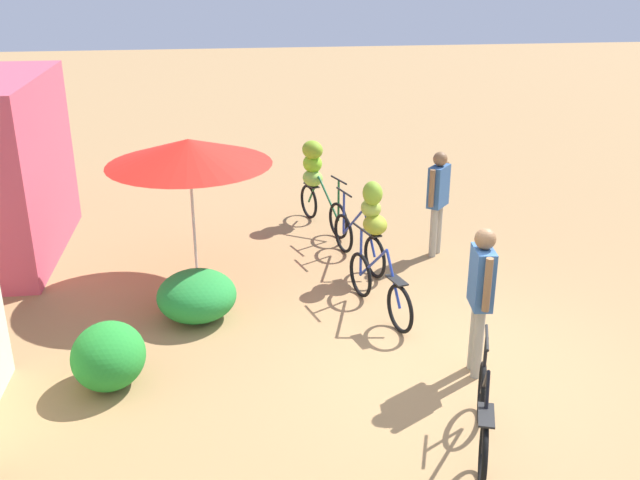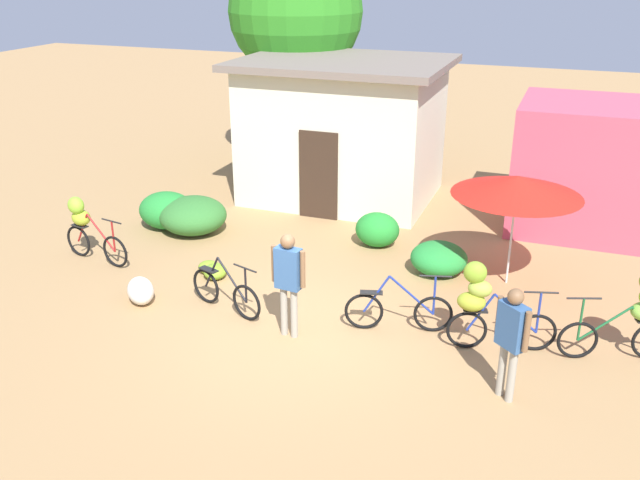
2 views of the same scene
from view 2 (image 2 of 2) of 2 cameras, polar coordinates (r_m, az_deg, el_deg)
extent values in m
plane|color=#A07A4D|center=(11.18, -1.77, -7.39)|extent=(60.00, 60.00, 0.00)
cube|color=beige|center=(16.84, 1.91, 8.80)|extent=(4.30, 3.31, 3.16)
cube|color=#72665B|center=(16.53, 1.99, 14.40)|extent=(4.80, 3.81, 0.16)
cube|color=#332319|center=(15.47, -0.12, 5.33)|extent=(0.90, 0.06, 2.00)
cube|color=#D1495F|center=(15.97, 21.58, 5.64)|extent=(3.20, 2.80, 2.73)
cylinder|color=brown|center=(19.44, -1.92, 10.61)|extent=(0.36, 0.36, 3.13)
sphere|color=#2B801E|center=(19.08, -2.02, 18.35)|extent=(3.53, 3.53, 3.53)
ellipsoid|color=#248331|center=(15.44, -12.49, 2.40)|extent=(1.25, 1.05, 0.81)
ellipsoid|color=#306E2D|center=(15.06, -10.42, 2.01)|extent=(1.45, 1.41, 0.78)
ellipsoid|color=#24882E|center=(14.20, 4.75, 0.86)|extent=(0.91, 0.79, 0.71)
ellipsoid|color=#248735|center=(13.11, 9.77, -1.50)|extent=(1.07, 1.01, 0.61)
cylinder|color=beige|center=(12.76, 15.52, 0.58)|extent=(0.04, 0.04, 1.97)
cone|color=red|center=(12.47, 15.94, 4.34)|extent=(2.27, 2.27, 0.35)
torus|color=black|center=(13.76, -16.52, -0.93)|extent=(0.63, 0.17, 0.63)
torus|color=black|center=(14.49, -19.28, -0.08)|extent=(0.63, 0.17, 0.63)
cylinder|color=maroon|center=(14.24, -18.97, 0.95)|extent=(0.39, 0.11, 0.65)
cylinder|color=maroon|center=(13.88, -17.60, 0.56)|extent=(0.68, 0.16, 0.66)
cylinder|color=black|center=(13.53, -16.81, 1.49)|extent=(0.50, 0.12, 0.03)
cylinder|color=maroon|center=(13.64, -16.67, 0.27)|extent=(0.04, 0.04, 0.62)
cube|color=black|center=(14.29, -19.19, 1.12)|extent=(0.38, 0.20, 0.02)
ellipsoid|color=#97AE2C|center=(14.23, -19.09, 1.76)|extent=(0.48, 0.42, 0.31)
ellipsoid|color=#86C330|center=(14.14, -19.47, 2.70)|extent=(0.46, 0.43, 0.34)
torus|color=black|center=(11.38, -6.08, -5.15)|extent=(0.60, 0.24, 0.62)
torus|color=black|center=(12.03, -9.38, -3.76)|extent=(0.60, 0.24, 0.62)
cylinder|color=black|center=(11.78, -8.92, -2.63)|extent=(0.36, 0.15, 0.64)
cylinder|color=black|center=(11.45, -7.27, -3.29)|extent=(0.63, 0.24, 0.65)
cylinder|color=black|center=(11.11, -6.21, -2.32)|extent=(0.48, 0.19, 0.03)
cylinder|color=black|center=(11.24, -6.14, -3.75)|extent=(0.04, 0.04, 0.62)
cube|color=black|center=(11.81, -9.16, -2.42)|extent=(0.39, 0.25, 0.02)
torus|color=black|center=(11.12, 9.30, -6.04)|extent=(0.61, 0.22, 0.62)
torus|color=black|center=(11.08, 3.64, -5.89)|extent=(0.61, 0.22, 0.62)
cylinder|color=navy|center=(10.93, 4.68, -4.46)|extent=(0.41, 0.15, 0.65)
cylinder|color=navy|center=(10.95, 7.55, -4.54)|extent=(0.72, 0.24, 0.66)
cylinder|color=black|center=(10.82, 9.52, -2.96)|extent=(0.49, 0.17, 0.03)
cylinder|color=navy|center=(10.97, 9.41, -4.52)|extent=(0.04, 0.04, 0.66)
cube|color=black|center=(10.92, 4.25, -4.34)|extent=(0.38, 0.23, 0.02)
torus|color=black|center=(10.97, 17.37, -7.28)|extent=(0.61, 0.22, 0.62)
torus|color=black|center=(10.78, 11.99, -7.27)|extent=(0.61, 0.22, 0.62)
cylinder|color=navy|center=(10.66, 13.09, -5.83)|extent=(0.39, 0.15, 0.64)
cylinder|color=navy|center=(10.75, 15.82, -5.85)|extent=(0.68, 0.23, 0.65)
cylinder|color=black|center=(10.67, 17.78, -4.14)|extent=(0.49, 0.17, 0.03)
cylinder|color=navy|center=(10.82, 17.58, -5.73)|extent=(0.04, 0.04, 0.67)
cube|color=black|center=(10.63, 12.69, -5.69)|extent=(0.38, 0.24, 0.02)
ellipsoid|color=#939F28|center=(10.55, 12.37, -4.98)|extent=(0.43, 0.35, 0.28)
ellipsoid|color=#97AE3F|center=(10.48, 13.05, -3.92)|extent=(0.37, 0.30, 0.26)
ellipsoid|color=#7CA42A|center=(10.38, 12.68, -2.62)|extent=(0.37, 0.31, 0.34)
torus|color=black|center=(10.98, 20.45, -7.74)|extent=(0.59, 0.25, 0.61)
cylinder|color=#19592D|center=(10.97, 22.40, -6.40)|extent=(0.70, 0.28, 0.59)
cylinder|color=black|center=(10.66, 20.95, -4.52)|extent=(0.48, 0.20, 0.03)
cylinder|color=#19592D|center=(10.81, 20.69, -6.15)|extent=(0.04, 0.04, 0.69)
ellipsoid|color=olive|center=(12.96, -8.63, -2.57)|extent=(0.58, 0.63, 0.26)
ellipsoid|color=#7BA340|center=(12.96, -8.76, -2.60)|extent=(0.47, 0.43, 0.26)
ellipsoid|color=olive|center=(13.17, -9.12, -2.23)|extent=(0.49, 0.44, 0.24)
ellipsoid|color=silver|center=(12.30, -14.57, -4.06)|extent=(0.80, 0.81, 0.44)
cylinder|color=gray|center=(9.79, 14.76, -10.24)|extent=(0.11, 0.11, 0.79)
cylinder|color=gray|center=(9.69, 15.50, -10.71)|extent=(0.11, 0.11, 0.79)
cube|color=#33598C|center=(9.38, 15.57, -6.82)|extent=(0.44, 0.41, 0.63)
cylinder|color=brown|center=(9.51, 14.54, -6.04)|extent=(0.08, 0.08, 0.57)
cylinder|color=brown|center=(9.22, 16.67, -7.28)|extent=(0.08, 0.08, 0.57)
sphere|color=brown|center=(9.18, 15.84, -4.52)|extent=(0.22, 0.22, 0.22)
cylinder|color=gray|center=(10.87, -2.98, -5.82)|extent=(0.11, 0.11, 0.83)
cylinder|color=gray|center=(10.79, -2.15, -6.03)|extent=(0.11, 0.11, 0.83)
cube|color=#33598C|center=(10.50, -2.64, -2.34)|extent=(0.42, 0.24, 0.66)
cylinder|color=brown|center=(10.60, -3.82, -1.92)|extent=(0.08, 0.08, 0.59)
cylinder|color=brown|center=(10.37, -1.44, -2.44)|extent=(0.08, 0.08, 0.59)
sphere|color=brown|center=(10.32, -2.68, -0.11)|extent=(0.23, 0.23, 0.23)
camera|label=1|loc=(15.50, -23.12, 16.37)|focal=40.63mm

